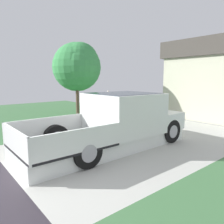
% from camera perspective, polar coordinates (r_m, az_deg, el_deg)
% --- Properties ---
extents(pickup_truck, '(2.14, 5.52, 1.72)m').
position_cam_1_polar(pickup_truck, '(7.08, 1.89, -2.77)').
color(pickup_truck, silver).
rests_on(pickup_truck, ground).
extents(person_with_hat, '(0.52, 0.47, 1.75)m').
position_cam_1_polar(person_with_hat, '(8.33, -1.00, 0.67)').
color(person_with_hat, brown).
rests_on(person_with_hat, ground).
extents(handbag, '(0.37, 0.18, 0.47)m').
position_cam_1_polar(handbag, '(8.25, -2.08, -5.54)').
color(handbag, '#B24C56').
rests_on(handbag, ground).
extents(front_yard_tree, '(2.92, 2.83, 4.27)m').
position_cam_1_polar(front_yard_tree, '(13.00, -8.87, 11.91)').
color(front_yard_tree, brown).
rests_on(front_yard_tree, ground).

